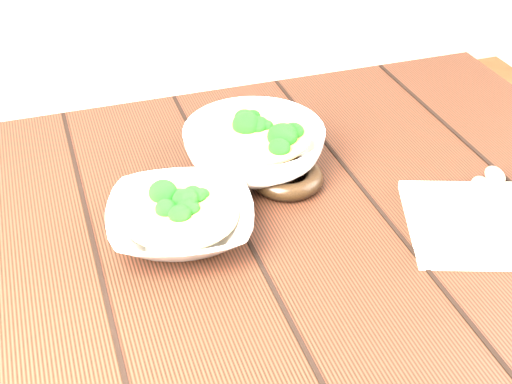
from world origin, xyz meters
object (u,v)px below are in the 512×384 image
object	(u,v)px
trivet	(287,177)
napkin	(491,223)
table	(252,281)
soup_bowl_back	(254,147)
soup_bowl_front	(181,220)

from	to	relation	value
trivet	napkin	bearing A→B (deg)	-38.96
table	trivet	xyz separation A→B (m)	(0.08, 0.06, 0.13)
trivet	napkin	world-z (taller)	trivet
soup_bowl_back	trivet	xyz separation A→B (m)	(0.03, -0.06, -0.02)
table	napkin	world-z (taller)	napkin
soup_bowl_front	soup_bowl_back	bearing A→B (deg)	41.80
table	soup_bowl_back	xyz separation A→B (m)	(0.04, 0.13, 0.16)
soup_bowl_front	soup_bowl_back	world-z (taller)	soup_bowl_back
soup_bowl_back	napkin	world-z (taller)	soup_bowl_back
trivet	table	bearing A→B (deg)	-140.45
soup_bowl_back	napkin	bearing A→B (deg)	-43.48
soup_bowl_front	napkin	distance (m)	0.43
soup_bowl_front	napkin	size ratio (longest dim) A/B	1.02
soup_bowl_back	napkin	xyz separation A→B (m)	(0.26, -0.25, -0.03)
soup_bowl_front	soup_bowl_back	xyz separation A→B (m)	(0.15, 0.13, 0.01)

